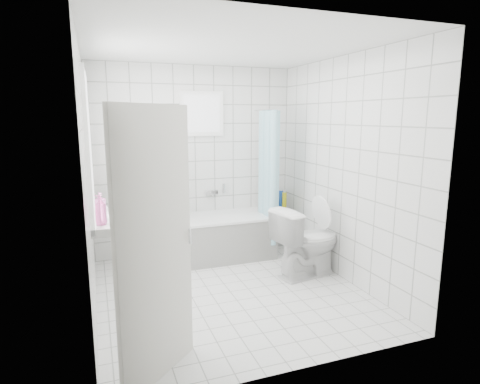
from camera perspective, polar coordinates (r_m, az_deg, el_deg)
name	(u,v)px	position (r m, az deg, el deg)	size (l,w,h in m)	color
ground	(230,292)	(4.59, -1.41, -13.98)	(3.00, 3.00, 0.00)	white
ceiling	(229,46)	(4.23, -1.58, 20.02)	(3.00, 3.00, 0.00)	white
wall_back	(195,161)	(5.64, -6.37, 4.37)	(2.80, 0.02, 2.60)	white
wall_front	(297,205)	(2.85, 8.15, -1.85)	(2.80, 0.02, 2.60)	white
wall_left	(88,183)	(4.00, -20.87, 1.15)	(0.02, 3.00, 2.60)	white
wall_right	(343,170)	(4.84, 14.44, 3.06)	(0.02, 3.00, 2.60)	white
window_left	(90,149)	(4.26, -20.50, 5.79)	(0.01, 0.90, 1.40)	white
window_back	(202,114)	(5.59, -5.38, 11.01)	(0.50, 0.01, 0.50)	white
window_sill	(100,221)	(4.38, -19.28, -3.85)	(0.18, 1.02, 0.08)	white
door	(156,248)	(2.92, -11.87, -7.82)	(0.04, 0.80, 2.00)	silver
bathtub	(212,237)	(5.52, -4.06, -6.44)	(1.67, 0.77, 0.58)	white
partition_wall	(144,211)	(5.19, -13.56, -2.58)	(0.15, 0.85, 1.50)	white
tiled_ledge	(277,226)	(6.13, 5.23, -4.87)	(0.40, 0.24, 0.55)	white
toilet	(307,241)	(4.94, 9.55, -6.95)	(0.48, 0.84, 0.86)	white
curtain_rod	(266,110)	(5.52, 3.68, 11.55)	(0.02, 0.02, 0.80)	silver
shower_curtain	(269,177)	(5.46, 4.12, 2.08)	(0.14, 0.48, 1.78)	#41AABE
tub_faucet	(211,192)	(5.73, -4.10, -0.05)	(0.18, 0.06, 0.06)	silver
sill_bottles	(100,208)	(4.22, -19.24, -2.13)	(0.14, 0.72, 0.29)	#CF67A8
ledge_bottles	(281,201)	(6.02, 5.79, -1.24)	(0.16, 0.16, 0.27)	blue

